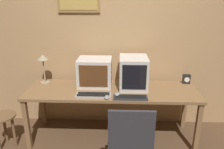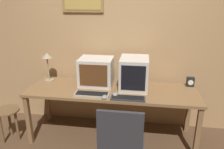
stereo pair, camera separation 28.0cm
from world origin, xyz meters
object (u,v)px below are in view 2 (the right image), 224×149
mouse_near_keyboard (115,94)px  mouse_far_corner (104,97)px  side_stool (8,117)px  monitor_left (96,72)px  monitor_right (134,73)px  keyboard_main (92,94)px  desk_clock (190,82)px  desk_lamp (47,60)px  keyboard_side (128,98)px

mouse_near_keyboard → mouse_far_corner: 0.14m
side_stool → monitor_left: bearing=19.6°
monitor_right → mouse_near_keyboard: (-0.21, -0.29, -0.19)m
side_stool → mouse_far_corner: bearing=-0.6°
side_stool → monitor_right: bearing=12.3°
monitor_right → mouse_near_keyboard: size_ratio=3.93×
monitor_left → keyboard_main: monitor_left is taller
desk_clock → monitor_right: bearing=-168.0°
monitor_right → mouse_far_corner: size_ratio=3.99×
mouse_far_corner → side_stool: mouse_far_corner is taller
monitor_left → desk_lamp: desk_lamp is taller
keyboard_side → mouse_near_keyboard: (-0.16, 0.07, 0.01)m
keyboard_side → mouse_far_corner: size_ratio=3.81×
monitor_left → desk_lamp: size_ratio=1.09×
desk_lamp → desk_clock: bearing=1.9°
mouse_near_keyboard → keyboard_main: bearing=-176.4°
desk_clock → monitor_left: bearing=-174.8°
monitor_right → desk_clock: bearing=12.0°
keyboard_side → mouse_near_keyboard: mouse_near_keyboard is taller
monitor_left → side_stool: 1.34m
monitor_left → keyboard_side: 0.64m
keyboard_main → desk_clock: 1.34m
keyboard_main → side_stool: keyboard_main is taller
monitor_right → keyboard_side: monitor_right is taller
keyboard_main → mouse_far_corner: size_ratio=3.97×
mouse_near_keyboard → mouse_far_corner: size_ratio=1.01×
desk_lamp → side_stool: 0.93m
monitor_left → desk_clock: (1.27, 0.11, -0.12)m
keyboard_side → mouse_far_corner: 0.28m
keyboard_main → keyboard_side: size_ratio=1.04×
mouse_near_keyboard → side_stool: bearing=-177.4°
keyboard_side → desk_clock: bearing=33.0°
monitor_left → monitor_right: monitor_right is taller
monitor_right → keyboard_side: 0.41m
monitor_left → keyboard_side: bearing=-41.1°
mouse_far_corner → monitor_left: bearing=113.9°
side_stool → mouse_near_keyboard: bearing=2.6°
desk_clock → side_stool: bearing=-167.8°
desk_lamp → keyboard_main: bearing=-29.1°
monitor_right → keyboard_side: bearing=-97.7°
monitor_left → mouse_far_corner: (0.19, -0.42, -0.17)m
desk_lamp → side_stool: desk_lamp is taller
monitor_right → side_stool: 1.79m
keyboard_main → desk_lamp: desk_lamp is taller
desk_clock → mouse_near_keyboard: bearing=-154.7°
monitor_left → monitor_right: bearing=-5.1°
monitor_left → desk_lamp: bearing=176.2°
keyboard_side → monitor_right: bearing=82.3°
monitor_left → mouse_near_keyboard: (0.31, -0.34, -0.17)m
monitor_right → desk_lamp: monitor_right is taller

